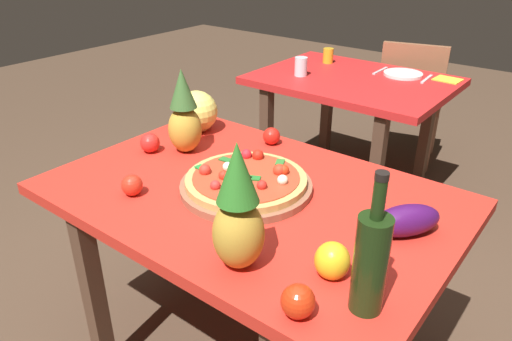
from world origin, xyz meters
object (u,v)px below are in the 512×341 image
Objects in this scene: eggplant at (407,220)px; pizza_board at (247,186)px; display_table at (250,214)px; knife_utensil at (427,79)px; wine_bottle at (371,261)px; fork_utensil at (380,71)px; pizza at (247,178)px; tomato_at_corner at (298,301)px; bell_pepper at (332,261)px; dinner_plate at (403,74)px; pineapple_right at (184,116)px; tomato_by_bottle at (150,143)px; drinking_glass_water at (301,67)px; background_table at (351,95)px; melon at (197,112)px; pineapple_left at (238,214)px; tomato_near_board at (272,136)px; dining_chair at (411,96)px; drinking_glass_juice at (328,56)px; napkin_folded at (448,80)px; tomato_beside_pepper at (132,185)px.

pizza_board is at bearing -171.76° from eggplant.
knife_utensil is at bearing 90.42° from display_table.
wine_bottle is 2.04m from fork_utensil.
pizza is (-0.02, 0.01, 0.13)m from display_table.
eggplant is 0.45m from tomato_at_corner.
bell_pepper reaches higher than dinner_plate.
knife_utensil is (0.38, 1.50, -0.14)m from pineapple_right.
pizza is 0.47m from tomato_by_bottle.
tomato_at_corner reaches higher than knife_utensil.
drinking_glass_water is 0.58× the size of fork_utensil.
pineapple_right reaches higher than background_table.
wine_bottle is (0.56, -0.26, 0.09)m from pizza.
tomato_at_corner is (0.93, -0.64, -0.05)m from melon.
dinner_plate is (-0.37, 1.92, -0.14)m from pineapple_left.
fork_utensil is (-0.51, 1.92, -0.15)m from pineapple_left.
pineapple_right is at bearing -78.85° from drinking_glass_water.
tomato_near_board reaches higher than dinner_plate.
dining_chair is 2.43m from wine_bottle.
tomato_near_board is (0.06, -1.66, 0.28)m from dining_chair.
melon is 0.86× the size of eggplant.
drinking_glass_juice is at bearing 93.89° from drinking_glass_water.
pineapple_left is 0.25m from tomato_at_corner.
background_table is 7.65× the size of napkin_folded.
tomato_at_corner reaches higher than pizza_board.
melon is 0.96× the size of knife_utensil.
wine_bottle is 4.62× the size of tomato_by_bottle.
wine_bottle is 1.92× the size of knife_utensil.
dining_chair is at bearing 100.89° from pineapple_left.
wine_bottle is 1.08× the size of pineapple_right.
tomato_beside_pepper reaches higher than fork_utensil.
pineapple_left is (0.23, -0.32, 0.11)m from pizza.
wine_bottle is at bearing -52.36° from drinking_glass_water.
dining_chair is 4.72× the size of fork_utensil.
wine_bottle is at bearing -69.63° from dinner_plate.
knife_utensil is at bearing 0.28° from fork_utensil.
dining_chair is 2.28m from tomato_beside_pepper.
knife_utensil is 1.29× the size of napkin_folded.
tomato_beside_pepper reaches higher than display_table.
tomato_at_corner is at bearing -34.72° from melon.
drinking_glass_water is at bearing -150.47° from background_table.
tomato_beside_pepper is (-0.78, -0.32, -0.01)m from eggplant.
drinking_glass_juice is (-0.85, 1.90, -0.11)m from pineapple_left.
wine_bottle reaches higher than napkin_folded.
pizza reaches higher than background_table.
drinking_glass_juice is at bearing 96.17° from melon.
display_table is at bearing -92.87° from napkin_folded.
napkin_folded is (0.32, -0.35, 0.25)m from dining_chair.
tomato_by_bottle is (-0.32, -0.34, 0.00)m from tomato_near_board.
fork_utensil is 1.00× the size of knife_utensil.
background_table is at bearing 108.56° from pineapple_left.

